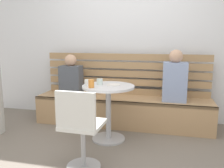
{
  "coord_description": "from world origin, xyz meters",
  "views": [
    {
      "loc": [
        0.69,
        -2.35,
        1.33
      ],
      "look_at": [
        -0.03,
        0.66,
        0.75
      ],
      "focal_mm": 38.45,
      "sensor_mm": 36.0,
      "label": 1
    }
  ],
  "objects_px": {
    "white_chair": "(80,127)",
    "cup_ceramic_white": "(88,82)",
    "cafe_table": "(108,102)",
    "cup_tumbler_orange": "(91,84)",
    "person_adult": "(175,78)",
    "cup_glass_short": "(100,82)",
    "plate_small": "(113,85)",
    "booth_bench": "(122,111)",
    "person_child_left": "(71,77)"
  },
  "relations": [
    {
      "from": "person_adult",
      "to": "cup_ceramic_white",
      "type": "distance_m",
      "value": 1.27
    },
    {
      "from": "person_adult",
      "to": "cup_glass_short",
      "type": "xyz_separation_m",
      "value": [
        -0.97,
        -0.54,
        0.0
      ]
    },
    {
      "from": "cafe_table",
      "to": "cup_glass_short",
      "type": "relative_size",
      "value": 9.25
    },
    {
      "from": "cafe_table",
      "to": "person_child_left",
      "type": "height_order",
      "value": "person_child_left"
    },
    {
      "from": "white_chair",
      "to": "person_adult",
      "type": "relative_size",
      "value": 1.14
    },
    {
      "from": "cafe_table",
      "to": "plate_small",
      "type": "bearing_deg",
      "value": 24.26
    },
    {
      "from": "cup_tumbler_orange",
      "to": "plate_small",
      "type": "xyz_separation_m",
      "value": [
        0.23,
        0.21,
        -0.04
      ]
    },
    {
      "from": "person_adult",
      "to": "booth_bench",
      "type": "bearing_deg",
      "value": 177.33
    },
    {
      "from": "person_adult",
      "to": "cup_ceramic_white",
      "type": "height_order",
      "value": "person_adult"
    },
    {
      "from": "plate_small",
      "to": "booth_bench",
      "type": "bearing_deg",
      "value": 89.44
    },
    {
      "from": "person_adult",
      "to": "white_chair",
      "type": "bearing_deg",
      "value": -123.89
    },
    {
      "from": "booth_bench",
      "to": "person_adult",
      "type": "height_order",
      "value": "person_adult"
    },
    {
      "from": "person_child_left",
      "to": "cup_ceramic_white",
      "type": "xyz_separation_m",
      "value": [
        0.5,
        -0.62,
        0.05
      ]
    },
    {
      "from": "cup_tumbler_orange",
      "to": "booth_bench",
      "type": "bearing_deg",
      "value": 73.13
    },
    {
      "from": "person_adult",
      "to": "cup_glass_short",
      "type": "distance_m",
      "value": 1.11
    },
    {
      "from": "cafe_table",
      "to": "person_adult",
      "type": "height_order",
      "value": "person_adult"
    },
    {
      "from": "cafe_table",
      "to": "cup_tumbler_orange",
      "type": "xyz_separation_m",
      "value": [
        -0.17,
        -0.18,
        0.27
      ]
    },
    {
      "from": "white_chair",
      "to": "cup_ceramic_white",
      "type": "distance_m",
      "value": 0.86
    },
    {
      "from": "booth_bench",
      "to": "cafe_table",
      "type": "bearing_deg",
      "value": -96.38
    },
    {
      "from": "booth_bench",
      "to": "cup_glass_short",
      "type": "relative_size",
      "value": 33.75
    },
    {
      "from": "cup_glass_short",
      "to": "plate_small",
      "type": "xyz_separation_m",
      "value": [
        0.19,
        0.0,
        -0.03
      ]
    },
    {
      "from": "cup_ceramic_white",
      "to": "plate_small",
      "type": "xyz_separation_m",
      "value": [
        0.33,
        0.06,
        -0.03
      ]
    },
    {
      "from": "booth_bench",
      "to": "cup_glass_short",
      "type": "height_order",
      "value": "cup_glass_short"
    },
    {
      "from": "white_chair",
      "to": "person_child_left",
      "type": "distance_m",
      "value": 1.59
    },
    {
      "from": "person_child_left",
      "to": "cup_ceramic_white",
      "type": "height_order",
      "value": "person_child_left"
    },
    {
      "from": "cafe_table",
      "to": "person_adult",
      "type": "distance_m",
      "value": 1.05
    },
    {
      "from": "person_child_left",
      "to": "cup_glass_short",
      "type": "height_order",
      "value": "person_child_left"
    },
    {
      "from": "cafe_table",
      "to": "person_child_left",
      "type": "relative_size",
      "value": 1.13
    },
    {
      "from": "booth_bench",
      "to": "person_child_left",
      "type": "bearing_deg",
      "value": -179.34
    },
    {
      "from": "cafe_table",
      "to": "white_chair",
      "type": "xyz_separation_m",
      "value": [
        -0.08,
        -0.81,
        -0.05
      ]
    },
    {
      "from": "cafe_table",
      "to": "plate_small",
      "type": "xyz_separation_m",
      "value": [
        0.06,
        0.03,
        0.23
      ]
    },
    {
      "from": "person_adult",
      "to": "person_child_left",
      "type": "bearing_deg",
      "value": 179.06
    },
    {
      "from": "cup_ceramic_white",
      "to": "plate_small",
      "type": "bearing_deg",
      "value": 10.4
    },
    {
      "from": "person_child_left",
      "to": "cup_tumbler_orange",
      "type": "bearing_deg",
      "value": -52.31
    },
    {
      "from": "cup_tumbler_orange",
      "to": "cup_glass_short",
      "type": "xyz_separation_m",
      "value": [
        0.05,
        0.21,
        -0.01
      ]
    },
    {
      "from": "plate_small",
      "to": "person_adult",
      "type": "bearing_deg",
      "value": 34.42
    },
    {
      "from": "person_child_left",
      "to": "cup_glass_short",
      "type": "xyz_separation_m",
      "value": [
        0.64,
        -0.57,
        0.05
      ]
    },
    {
      "from": "cafe_table",
      "to": "cup_glass_short",
      "type": "distance_m",
      "value": 0.29
    },
    {
      "from": "booth_bench",
      "to": "person_adult",
      "type": "xyz_separation_m",
      "value": [
        0.78,
        -0.04,
        0.55
      ]
    },
    {
      "from": "cafe_table",
      "to": "cup_tumbler_orange",
      "type": "distance_m",
      "value": 0.37
    },
    {
      "from": "cup_ceramic_white",
      "to": "cafe_table",
      "type": "bearing_deg",
      "value": 7.03
    },
    {
      "from": "cafe_table",
      "to": "person_adult",
      "type": "relative_size",
      "value": 0.99
    },
    {
      "from": "cafe_table",
      "to": "person_adult",
      "type": "xyz_separation_m",
      "value": [
        0.84,
        0.56,
        0.26
      ]
    },
    {
      "from": "cup_glass_short",
      "to": "cup_tumbler_orange",
      "type": "bearing_deg",
      "value": -102.29
    },
    {
      "from": "cup_ceramic_white",
      "to": "cup_glass_short",
      "type": "relative_size",
      "value": 1.0
    },
    {
      "from": "person_adult",
      "to": "plate_small",
      "type": "height_order",
      "value": "person_adult"
    },
    {
      "from": "cup_glass_short",
      "to": "plate_small",
      "type": "relative_size",
      "value": 0.47
    },
    {
      "from": "booth_bench",
      "to": "cup_tumbler_orange",
      "type": "distance_m",
      "value": 1.0
    },
    {
      "from": "person_child_left",
      "to": "plate_small",
      "type": "relative_size",
      "value": 3.85
    },
    {
      "from": "white_chair",
      "to": "cup_tumbler_orange",
      "type": "relative_size",
      "value": 8.5
    }
  ]
}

